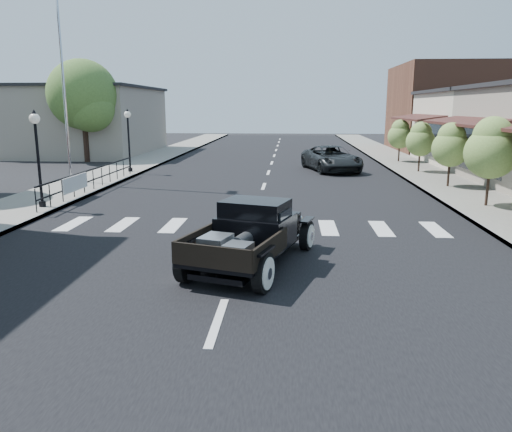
{
  "coord_description": "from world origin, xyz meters",
  "views": [
    {
      "loc": [
        1.21,
        -10.91,
        3.63
      ],
      "look_at": [
        0.39,
        1.07,
        1.0
      ],
      "focal_mm": 35.0,
      "sensor_mm": 36.0,
      "label": 1
    }
  ],
  "objects": [
    {
      "name": "ground",
      "position": [
        0.0,
        0.0,
        0.0
      ],
      "size": [
        120.0,
        120.0,
        0.0
      ],
      "primitive_type": "plane",
      "color": "black",
      "rests_on": "ground"
    },
    {
      "name": "road",
      "position": [
        0.0,
        15.0,
        0.01
      ],
      "size": [
        14.0,
        80.0,
        0.02
      ],
      "primitive_type": "cube",
      "color": "black",
      "rests_on": "ground"
    },
    {
      "name": "road_markings",
      "position": [
        0.0,
        10.0,
        0.0
      ],
      "size": [
        12.0,
        60.0,
        0.06
      ],
      "primitive_type": null,
      "color": "silver",
      "rests_on": "ground"
    },
    {
      "name": "sidewalk_left",
      "position": [
        -8.5,
        15.0,
        0.07
      ],
      "size": [
        3.0,
        80.0,
        0.15
      ],
      "primitive_type": "cube",
      "color": "gray",
      "rests_on": "ground"
    },
    {
      "name": "sidewalk_right",
      "position": [
        8.5,
        15.0,
        0.07
      ],
      "size": [
        3.0,
        80.0,
        0.15
      ],
      "primitive_type": "cube",
      "color": "gray",
      "rests_on": "ground"
    },
    {
      "name": "low_building_left",
      "position": [
        -15.0,
        28.0,
        2.5
      ],
      "size": [
        10.0,
        12.0,
        5.0
      ],
      "primitive_type": "cube",
      "color": "gray",
      "rests_on": "ground"
    },
    {
      "name": "storefront_far",
      "position": [
        15.0,
        22.0,
        2.25
      ],
      "size": [
        10.0,
        9.0,
        4.5
      ],
      "primitive_type": "cube",
      "color": "beige",
      "rests_on": "ground"
    },
    {
      "name": "far_building_right",
      "position": [
        15.5,
        32.0,
        3.5
      ],
      "size": [
        11.0,
        10.0,
        7.0
      ],
      "primitive_type": "cube",
      "color": "brown",
      "rests_on": "ground"
    },
    {
      "name": "railing",
      "position": [
        -7.3,
        10.0,
        0.65
      ],
      "size": [
        0.08,
        10.0,
        1.0
      ],
      "primitive_type": null,
      "color": "black",
      "rests_on": "sidewalk_left"
    },
    {
      "name": "banner",
      "position": [
        -7.22,
        8.0,
        0.45
      ],
      "size": [
        0.04,
        2.2,
        0.6
      ],
      "primitive_type": null,
      "color": "silver",
      "rests_on": "sidewalk_left"
    },
    {
      "name": "lamp_post_b",
      "position": [
        -7.6,
        6.0,
        1.85
      ],
      "size": [
        0.36,
        0.36,
        3.39
      ],
      "primitive_type": null,
      "color": "black",
      "rests_on": "sidewalk_left"
    },
    {
      "name": "lamp_post_c",
      "position": [
        -7.6,
        16.0,
        1.85
      ],
      "size": [
        0.36,
        0.36,
        3.39
      ],
      "primitive_type": null,
      "color": "black",
      "rests_on": "sidewalk_left"
    },
    {
      "name": "flagpole",
      "position": [
        -9.2,
        12.0,
        6.01
      ],
      "size": [
        0.12,
        0.12,
        11.73
      ],
      "primitive_type": "cylinder",
      "color": "silver",
      "rests_on": "sidewalk_left"
    },
    {
      "name": "big_tree_far",
      "position": [
        -12.5,
        22.0,
        3.36
      ],
      "size": [
        4.58,
        4.58,
        6.72
      ],
      "primitive_type": null,
      "color": "#47692D",
      "rests_on": "ground"
    },
    {
      "name": "small_tree_b",
      "position": [
        8.3,
        7.31,
        1.68
      ],
      "size": [
        1.83,
        1.83,
        3.05
      ],
      "primitive_type": null,
      "color": "olive",
      "rests_on": "sidewalk_right"
    },
    {
      "name": "small_tree_c",
      "position": [
        8.3,
        11.82,
        1.51
      ],
      "size": [
        1.63,
        1.63,
        2.72
      ],
      "primitive_type": null,
      "color": "olive",
      "rests_on": "sidewalk_right"
    },
    {
      "name": "small_tree_d",
      "position": [
        8.3,
        17.09,
        1.45
      ],
      "size": [
        1.56,
        1.56,
        2.6
      ],
      "primitive_type": null,
      "color": "olive",
      "rests_on": "sidewalk_right"
    },
    {
      "name": "small_tree_e",
      "position": [
        8.3,
        22.34,
        1.45
      ],
      "size": [
        1.56,
        1.56,
        2.6
      ],
      "primitive_type": null,
      "color": "olive",
      "rests_on": "sidewalk_right"
    },
    {
      "name": "hotrod_pickup",
      "position": [
        0.36,
        0.2,
        0.78
      ],
      "size": [
        3.36,
        4.92,
        1.56
      ],
      "primitive_type": null,
      "rotation": [
        0.0,
        0.0,
        -0.31
      ],
      "color": "black",
      "rests_on": "ground"
    },
    {
      "name": "second_car",
      "position": [
        3.58,
        18.05,
        0.71
      ],
      "size": [
        3.6,
        5.57,
        1.43
      ],
      "primitive_type": "imported",
      "rotation": [
        0.0,
        0.0,
        0.26
      ],
      "color": "black",
      "rests_on": "ground"
    }
  ]
}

